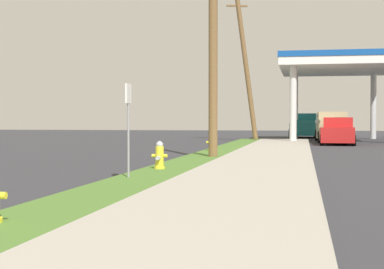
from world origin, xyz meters
TOP-DOWN VIEW (x-y plane):
  - fire_hydrant_second at (0.53, 13.72)m, footprint 0.42×0.38m
  - fire_hydrant_third at (0.40, 23.43)m, footprint 0.42×0.37m
  - utility_pole_midground at (1.12, 19.27)m, footprint 0.48×1.38m
  - utility_pole_background at (0.48, 38.06)m, footprint 2.12×0.81m
  - street_sign_post at (0.40, 11.30)m, footprint 0.05×0.36m
  - car_red_by_near_pump at (6.27, 33.59)m, footprint 2.22×4.62m
  - truck_teal_at_forecourt at (4.37, 47.35)m, footprint 2.44×5.52m
  - truck_tan_on_apron at (6.16, 37.79)m, footprint 2.22×5.44m

SIDE VIEW (x-z plane):
  - fire_hydrant_second at x=0.53m, z-range 0.07..0.82m
  - fire_hydrant_third at x=0.40m, z-range 0.07..0.82m
  - car_red_by_near_pump at x=6.27m, z-range -0.07..1.51m
  - truck_teal_at_forecourt at x=4.37m, z-range -0.07..1.90m
  - truck_tan_on_apron at x=6.16m, z-range -0.07..1.90m
  - street_sign_post at x=0.40m, z-range 0.57..2.69m
  - utility_pole_midground at x=1.12m, z-range 0.20..8.54m
  - utility_pole_background at x=0.48m, z-range 0.20..9.77m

